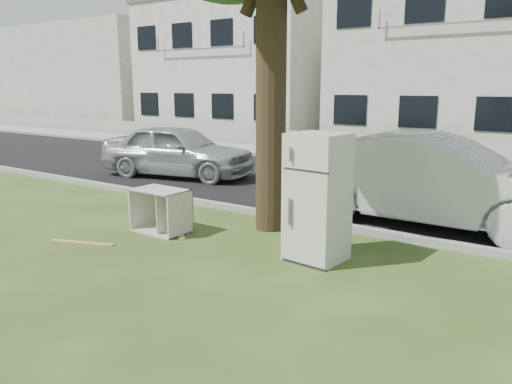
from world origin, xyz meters
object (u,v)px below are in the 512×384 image
Objects in this scene: car_left at (178,151)px; car_center at (434,180)px; cabinet at (161,210)px; fridge at (317,198)px.

car_center is at bearing -110.21° from car_left.
cabinet is 5.05m from car_center.
fridge is at bearing -133.61° from car_left.
cabinet is 0.19× the size of car_center.
car_center is (0.88, 2.96, -0.10)m from fridge.
cabinet is 0.23× the size of car_left.
cabinet is 5.58m from car_left.
car_left is at bearing 131.51° from cabinet.
car_center reaches higher than car_left.
car_center is at bearing 41.33° from cabinet.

